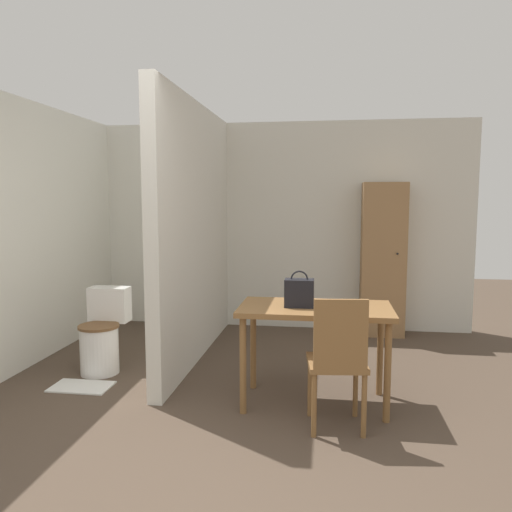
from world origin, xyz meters
name	(u,v)px	position (x,y,z in m)	size (l,w,h in m)	color
ground_plane	(172,502)	(0.00, 0.00, 0.00)	(16.00, 16.00, 0.00)	#4C3D30
wall_back	(264,226)	(0.00, 3.77, 1.25)	(4.98, 0.12, 2.50)	silver
wall_left	(17,235)	(-2.05, 1.86, 1.25)	(0.12, 4.71, 2.50)	silver
partition_wall	(196,232)	(-0.51, 2.44, 1.25)	(0.12, 2.54, 2.50)	silver
dining_table	(315,319)	(0.70, 1.39, 0.67)	(1.15, 0.63, 0.77)	brown
wooden_chair	(338,358)	(0.87, 0.95, 0.51)	(0.43, 0.43, 0.94)	brown
toilet	(102,336)	(-1.25, 1.87, 0.33)	(0.37, 0.51, 0.75)	white
handbag	(299,293)	(0.58, 1.36, 0.88)	(0.22, 0.13, 0.28)	black
wooden_cabinet	(383,260)	(1.42, 3.52, 0.88)	(0.50, 0.36, 1.77)	#997047
bath_mat	(81,387)	(-1.25, 1.44, 0.01)	(0.50, 0.30, 0.01)	silver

